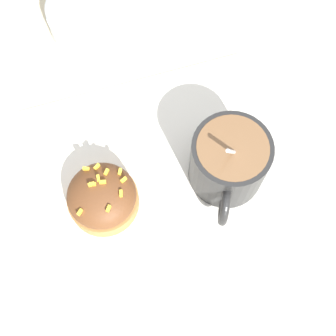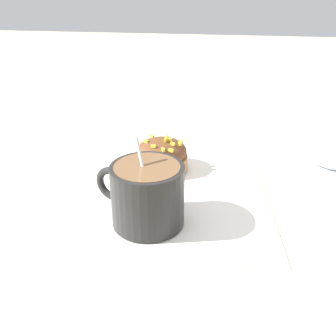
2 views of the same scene
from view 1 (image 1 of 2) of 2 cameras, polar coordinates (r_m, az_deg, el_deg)
ground_plane at (r=0.54m, az=-0.40°, el=-2.23°), size 3.00×3.00×0.00m
paper_napkin at (r=0.53m, az=-0.40°, el=-2.18°), size 0.31×0.31×0.00m
coffee_cup at (r=0.50m, az=7.50°, el=0.62°), size 0.08×0.11×0.10m
frosted_pastry at (r=0.51m, az=-8.01°, el=-3.55°), size 0.08×0.08×0.05m
sugar_bowl at (r=0.63m, az=-10.90°, el=17.86°), size 0.08×0.08×0.06m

